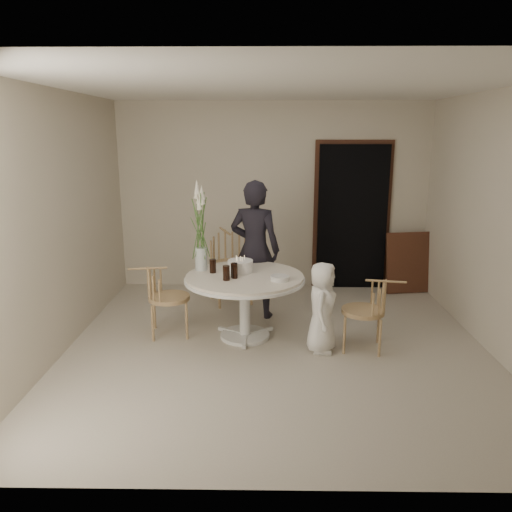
{
  "coord_description": "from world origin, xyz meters",
  "views": [
    {
      "loc": [
        -0.14,
        -5.03,
        2.27
      ],
      "look_at": [
        -0.23,
        0.3,
        0.94
      ],
      "focal_mm": 35.0,
      "sensor_mm": 36.0,
      "label": 1
    }
  ],
  "objects_px": {
    "table": "(245,285)",
    "boy": "(322,307)",
    "flower_vase": "(200,228)",
    "birthday_cake": "(240,266)",
    "chair_left": "(159,291)",
    "chair_right": "(374,304)",
    "girl": "(255,250)",
    "chair_far": "(228,255)"
  },
  "relations": [
    {
      "from": "girl",
      "to": "birthday_cake",
      "type": "bearing_deg",
      "value": 89.84
    },
    {
      "from": "chair_right",
      "to": "chair_left",
      "type": "relative_size",
      "value": 0.97
    },
    {
      "from": "chair_far",
      "to": "birthday_cake",
      "type": "relative_size",
      "value": 3.37
    },
    {
      "from": "table",
      "to": "chair_right",
      "type": "xyz_separation_m",
      "value": [
        1.37,
        -0.3,
        -0.11
      ]
    },
    {
      "from": "chair_far",
      "to": "flower_vase",
      "type": "height_order",
      "value": "flower_vase"
    },
    {
      "from": "table",
      "to": "chair_far",
      "type": "height_order",
      "value": "chair_far"
    },
    {
      "from": "chair_far",
      "to": "chair_right",
      "type": "distance_m",
      "value": 2.33
    },
    {
      "from": "birthday_cake",
      "to": "boy",
      "type": "bearing_deg",
      "value": -28.77
    },
    {
      "from": "flower_vase",
      "to": "table",
      "type": "bearing_deg",
      "value": -23.29
    },
    {
      "from": "table",
      "to": "birthday_cake",
      "type": "height_order",
      "value": "birthday_cake"
    },
    {
      "from": "table",
      "to": "girl",
      "type": "xyz_separation_m",
      "value": [
        0.1,
        0.7,
        0.24
      ]
    },
    {
      "from": "chair_far",
      "to": "chair_left",
      "type": "relative_size",
      "value": 1.18
    },
    {
      "from": "boy",
      "to": "birthday_cake",
      "type": "distance_m",
      "value": 1.05
    },
    {
      "from": "girl",
      "to": "chair_left",
      "type": "bearing_deg",
      "value": 45.8
    },
    {
      "from": "chair_left",
      "to": "birthday_cake",
      "type": "relative_size",
      "value": 2.85
    },
    {
      "from": "table",
      "to": "boy",
      "type": "relative_size",
      "value": 1.37
    },
    {
      "from": "chair_far",
      "to": "girl",
      "type": "relative_size",
      "value": 0.56
    },
    {
      "from": "chair_right",
      "to": "chair_left",
      "type": "bearing_deg",
      "value": -88.48
    },
    {
      "from": "chair_far",
      "to": "girl",
      "type": "distance_m",
      "value": 0.79
    },
    {
      "from": "table",
      "to": "flower_vase",
      "type": "relative_size",
      "value": 1.29
    },
    {
      "from": "boy",
      "to": "chair_right",
      "type": "bearing_deg",
      "value": -72.33
    },
    {
      "from": "chair_far",
      "to": "boy",
      "type": "distance_m",
      "value": 2.02
    },
    {
      "from": "table",
      "to": "birthday_cake",
      "type": "bearing_deg",
      "value": 112.02
    },
    {
      "from": "boy",
      "to": "birthday_cake",
      "type": "bearing_deg",
      "value": 74.17
    },
    {
      "from": "table",
      "to": "chair_right",
      "type": "distance_m",
      "value": 1.41
    },
    {
      "from": "table",
      "to": "chair_far",
      "type": "bearing_deg",
      "value": 101.84
    },
    {
      "from": "boy",
      "to": "birthday_cake",
      "type": "xyz_separation_m",
      "value": [
        -0.88,
        0.48,
        0.31
      ]
    },
    {
      "from": "chair_left",
      "to": "birthday_cake",
      "type": "height_order",
      "value": "birthday_cake"
    },
    {
      "from": "chair_right",
      "to": "chair_left",
      "type": "height_order",
      "value": "chair_left"
    },
    {
      "from": "chair_far",
      "to": "flower_vase",
      "type": "bearing_deg",
      "value": -120.97
    },
    {
      "from": "birthday_cake",
      "to": "chair_right",
      "type": "bearing_deg",
      "value": -16.98
    },
    {
      "from": "chair_left",
      "to": "girl",
      "type": "relative_size",
      "value": 0.47
    },
    {
      "from": "chair_right",
      "to": "boy",
      "type": "bearing_deg",
      "value": -74.98
    },
    {
      "from": "table",
      "to": "chair_right",
      "type": "relative_size",
      "value": 1.7
    },
    {
      "from": "table",
      "to": "birthday_cake",
      "type": "xyz_separation_m",
      "value": [
        -0.05,
        0.13,
        0.18
      ]
    },
    {
      "from": "birthday_cake",
      "to": "flower_vase",
      "type": "bearing_deg",
      "value": 169.52
    },
    {
      "from": "chair_right",
      "to": "flower_vase",
      "type": "distance_m",
      "value": 2.07
    },
    {
      "from": "girl",
      "to": "flower_vase",
      "type": "height_order",
      "value": "flower_vase"
    },
    {
      "from": "chair_left",
      "to": "birthday_cake",
      "type": "distance_m",
      "value": 0.96
    },
    {
      "from": "chair_far",
      "to": "chair_right",
      "type": "height_order",
      "value": "chair_far"
    },
    {
      "from": "table",
      "to": "chair_right",
      "type": "bearing_deg",
      "value": -12.39
    },
    {
      "from": "boy",
      "to": "birthday_cake",
      "type": "relative_size",
      "value": 3.41
    }
  ]
}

